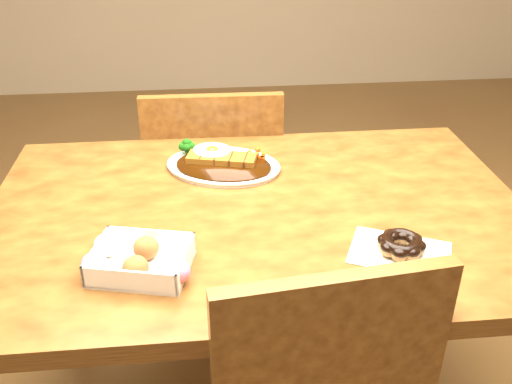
{
  "coord_description": "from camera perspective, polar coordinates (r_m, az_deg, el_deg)",
  "views": [
    {
      "loc": [
        -0.11,
        -1.08,
        1.4
      ],
      "look_at": [
        -0.01,
        -0.03,
        0.81
      ],
      "focal_mm": 40.0,
      "sensor_mm": 36.0,
      "label": 1
    }
  ],
  "objects": [
    {
      "name": "table",
      "position": [
        1.32,
        0.2,
        -5.28
      ],
      "size": [
        1.2,
        0.8,
        0.75
      ],
      "color": "#43220D",
      "rests_on": "ground"
    },
    {
      "name": "chair_far",
      "position": [
        1.86,
        -4.1,
        -0.48
      ],
      "size": [
        0.43,
        0.43,
        0.87
      ],
      "rotation": [
        0.0,
        0.0,
        3.12
      ],
      "color": "#43220D",
      "rests_on": "ground"
    },
    {
      "name": "katsu_curry_plate",
      "position": [
        1.44,
        -3.46,
        2.93
      ],
      "size": [
        0.33,
        0.28,
        0.06
      ],
      "rotation": [
        0.0,
        0.0,
        -0.32
      ],
      "color": "white",
      "rests_on": "table"
    },
    {
      "name": "donut_box",
      "position": [
        1.09,
        -11.71,
        -6.61
      ],
      "size": [
        0.21,
        0.17,
        0.05
      ],
      "rotation": [
        0.0,
        0.0,
        -0.24
      ],
      "color": "white",
      "rests_on": "table"
    },
    {
      "name": "pon_de_ring",
      "position": [
        1.15,
        14.31,
        -5.17
      ],
      "size": [
        0.23,
        0.2,
        0.04
      ],
      "rotation": [
        0.0,
        0.0,
        -0.43
      ],
      "color": "silver",
      "rests_on": "table"
    }
  ]
}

